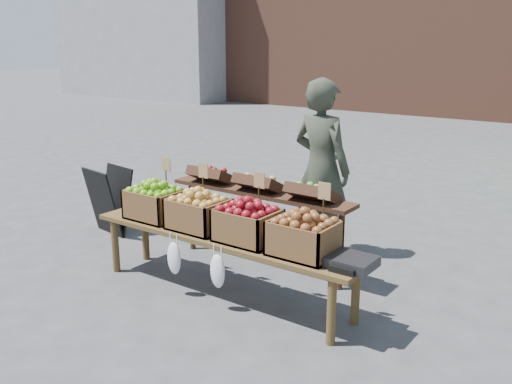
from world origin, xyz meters
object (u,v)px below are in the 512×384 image
Objects in this scene: vendor at (321,169)px; display_bench at (223,265)px; crate_russet_pears at (199,214)px; crate_red_apples at (248,225)px; back_table at (260,218)px; crate_golden_apples at (155,204)px; weighing_scale at (352,262)px; chalkboard_sign at (109,200)px; crate_green_apples at (304,238)px.

vendor reaches higher than display_bench.
crate_russet_pears is 1.00× the size of crate_red_apples.
back_table is (-0.29, -0.70, -0.41)m from vendor.
crate_golden_apples is at bearing 63.29° from vendor.
back_table reaches higher than weighing_scale.
crate_golden_apples is at bearing 180.00° from crate_russet_pears.
crate_russet_pears is at bearing -7.21° from chalkboard_sign.
crate_red_apples is at bearing 0.00° from display_bench.
crate_golden_apples is 1.00× the size of crate_red_apples.
crate_golden_apples is at bearing -134.61° from back_table.
crate_green_apples is (0.65, -1.42, -0.22)m from vendor.
back_table is 4.20× the size of crate_green_apples.
vendor is at bearing 114.75° from crate_green_apples.
crate_green_apples is at bearing 123.12° from vendor.
crate_russet_pears is (-0.45, -1.42, -0.22)m from vendor.
crate_russet_pears and crate_green_apples have the same top height.
back_table reaches higher than display_bench.
crate_russet_pears reaches higher than weighing_scale.
crate_red_apples is (1.10, 0.00, 0.00)m from crate_golden_apples.
crate_golden_apples is (-0.71, -0.72, 0.19)m from back_table.
crate_green_apples reaches higher than chalkboard_sign.
crate_red_apples is (0.55, 0.00, 0.00)m from crate_russet_pears.
crate_red_apples is 1.47× the size of weighing_scale.
crate_golden_apples reaches higher than chalkboard_sign.
weighing_scale is (1.25, 0.00, 0.33)m from display_bench.
back_table is at bearing 77.45° from crate_russet_pears.
back_table is 0.78× the size of display_bench.
chalkboard_sign is at bearing -175.16° from back_table.
vendor is 1.81m from weighing_scale.
display_bench is 5.40× the size of crate_green_apples.
back_table reaches higher than crate_red_apples.
crate_red_apples reaches higher than weighing_scale.
crate_red_apples is at bearing 180.00° from weighing_scale.
crate_green_apples reaches higher than display_bench.
crate_russet_pears reaches higher than display_bench.
display_bench is 5.40× the size of crate_red_apples.
back_table is 1.55m from weighing_scale.
crate_green_apples is at bearing 180.00° from weighing_scale.
crate_russet_pears is (1.89, -0.55, 0.31)m from chalkboard_sign.
crate_golden_apples is 1.00× the size of crate_russet_pears.
vendor is at bearing 29.41° from chalkboard_sign.
back_table is 4.20× the size of crate_golden_apples.
chalkboard_sign is at bearing 28.84° from vendor.
back_table is 0.84m from crate_red_apples.
vendor is at bearing 94.20° from crate_red_apples.
crate_green_apples is at bearing 0.00° from display_bench.
crate_red_apples is (2.44, -0.55, 0.31)m from chalkboard_sign.
crate_green_apples is (0.55, 0.00, 0.00)m from crate_red_apples.
crate_red_apples is at bearing -61.57° from back_table.
crate_green_apples is (1.10, 0.00, 0.00)m from crate_russet_pears.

